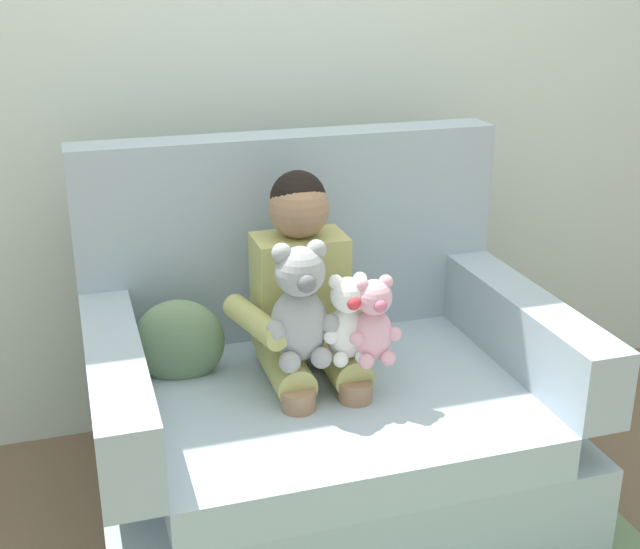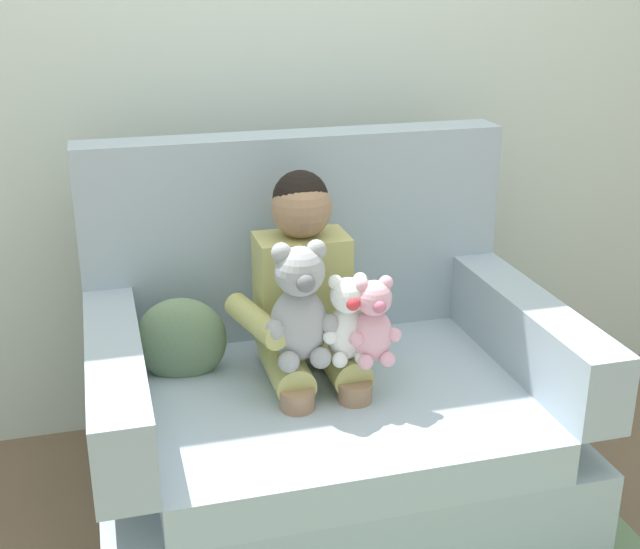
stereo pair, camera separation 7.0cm
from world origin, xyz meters
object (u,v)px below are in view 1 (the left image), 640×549
armchair (323,410)px  plush_pink (373,322)px  plush_grey (300,307)px  plush_white (348,320)px  throw_pillow (179,343)px  seated_child (306,305)px

armchair → plush_pink: bearing=-62.4°
plush_grey → plush_white: bearing=-25.4°
armchair → plush_grey: bearing=-131.9°
plush_white → throw_pillow: size_ratio=0.95×
seated_child → plush_grey: bearing=-118.5°
seated_child → plush_white: seated_child is taller
plush_white → plush_pink: 0.07m
armchair → plush_white: 0.37m
plush_white → throw_pillow: (-0.42, 0.26, -0.12)m
plush_white → seated_child: bearing=114.2°
armchair → seated_child: bearing=150.0°
throw_pillow → seated_child: bearing=-15.7°
seated_child → plush_white: (0.07, -0.16, 0.01)m
armchair → seated_child: armchair is taller
plush_pink → plush_grey: size_ratio=0.72×
plush_pink → throw_pillow: bearing=164.2°
plush_white → plush_grey: plush_grey is taller
seated_child → plush_grey: seated_child is taller
plush_grey → throw_pillow: 0.41m
seated_child → plush_white: bearing=-72.8°
plush_white → throw_pillow: bearing=149.6°
plush_white → plush_pink: plush_white is taller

